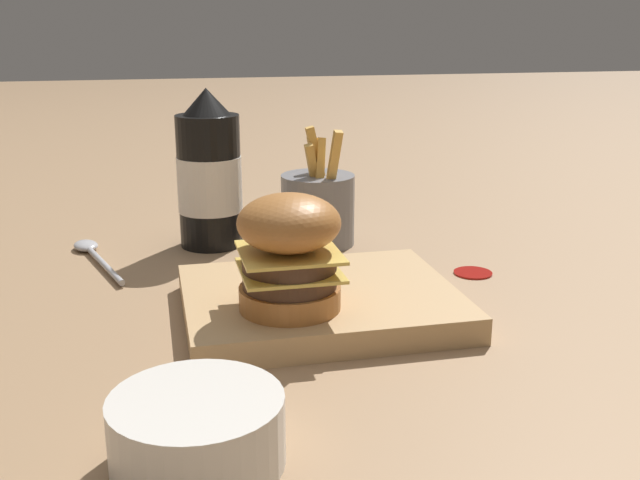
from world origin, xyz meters
name	(u,v)px	position (x,y,z in m)	size (l,w,h in m)	color
ground_plane	(257,291)	(0.00, 0.00, 0.00)	(6.00, 6.00, 0.00)	#9E7A56
serving_board	(320,302)	(-0.05, 0.08, 0.01)	(0.26, 0.21, 0.03)	tan
burger	(289,252)	(-0.01, 0.12, 0.08)	(0.09, 0.09, 0.11)	#AD6B33
ketchup_bottle	(209,176)	(0.03, -0.18, 0.09)	(0.08, 0.08, 0.20)	black
fries_basket	(318,207)	(-0.10, -0.15, 0.05)	(0.09, 0.09, 0.15)	slate
side_bowl	(197,428)	(0.08, 0.31, 0.03)	(0.11, 0.11, 0.05)	silver
spoon	(92,252)	(0.18, -0.16, 0.01)	(0.07, 0.18, 0.01)	#B2B2B7
ketchup_puddle	(472,271)	(-0.25, 0.00, 0.00)	(0.04, 0.04, 0.00)	#9E140F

